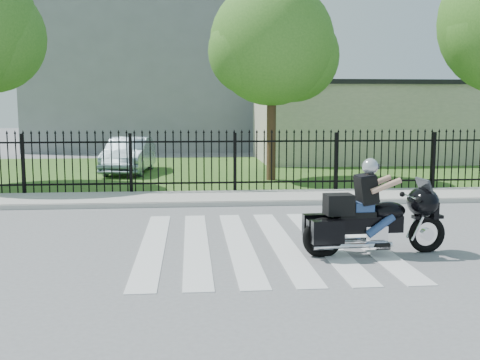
{
  "coord_description": "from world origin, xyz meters",
  "views": [
    {
      "loc": [
        -1.29,
        -10.22,
        2.54
      ],
      "look_at": [
        -0.25,
        1.55,
        1.0
      ],
      "focal_mm": 42.0,
      "sensor_mm": 36.0,
      "label": 1
    }
  ],
  "objects": [
    {
      "name": "crosswalk",
      "position": [
        0.0,
        0.0,
        0.01
      ],
      "size": [
        5.0,
        5.5,
        0.01
      ],
      "primitive_type": null,
      "color": "silver",
      "rests_on": "ground"
    },
    {
      "name": "building_low",
      "position": [
        7.0,
        16.0,
        1.75
      ],
      "size": [
        10.0,
        6.0,
        3.5
      ],
      "primitive_type": "cube",
      "color": "beige",
      "rests_on": "ground"
    },
    {
      "name": "building_tall",
      "position": [
        -3.0,
        26.0,
        6.0
      ],
      "size": [
        15.0,
        10.0,
        12.0
      ],
      "primitive_type": "cube",
      "color": "gray",
      "rests_on": "ground"
    },
    {
      "name": "parked_car",
      "position": [
        -3.65,
        11.63,
        0.7
      ],
      "size": [
        1.81,
        4.26,
        1.37
      ],
      "primitive_type": "imported",
      "rotation": [
        0.0,
        0.0,
        -0.09
      ],
      "color": "#8EA6B2",
      "rests_on": "grass_strip"
    },
    {
      "name": "grass_strip",
      "position": [
        0.0,
        12.0,
        0.01
      ],
      "size": [
        40.0,
        12.0,
        0.02
      ],
      "primitive_type": "cube",
      "color": "#305E20",
      "rests_on": "ground"
    },
    {
      "name": "iron_fence",
      "position": [
        0.0,
        6.0,
        0.9
      ],
      "size": [
        26.0,
        0.04,
        1.8
      ],
      "color": "black",
      "rests_on": "ground"
    },
    {
      "name": "ground",
      "position": [
        0.0,
        0.0,
        0.0
      ],
      "size": [
        120.0,
        120.0,
        0.0
      ],
      "primitive_type": "plane",
      "color": "slate",
      "rests_on": "ground"
    },
    {
      "name": "building_low_roof",
      "position": [
        7.0,
        16.0,
        3.6
      ],
      "size": [
        10.2,
        6.2,
        0.2
      ],
      "primitive_type": "cube",
      "color": "black",
      "rests_on": "building_low"
    },
    {
      "name": "sidewalk",
      "position": [
        0.0,
        5.0,
        0.06
      ],
      "size": [
        40.0,
        2.0,
        0.12
      ],
      "primitive_type": "cube",
      "color": "#ADAAA3",
      "rests_on": "ground"
    },
    {
      "name": "tree_mid",
      "position": [
        1.5,
        9.0,
        4.67
      ],
      "size": [
        4.2,
        4.2,
        6.78
      ],
      "color": "#382316",
      "rests_on": "ground"
    },
    {
      "name": "curb",
      "position": [
        0.0,
        4.0,
        0.06
      ],
      "size": [
        40.0,
        0.12,
        0.12
      ],
      "primitive_type": "cube",
      "color": "#ADAAA3",
      "rests_on": "ground"
    },
    {
      "name": "motorcycle_rider",
      "position": [
        1.81,
        -0.96,
        0.7
      ],
      "size": [
        2.59,
        0.87,
        1.71
      ],
      "rotation": [
        0.0,
        0.0,
        0.06
      ],
      "color": "black",
      "rests_on": "ground"
    }
  ]
}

